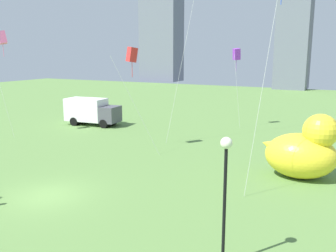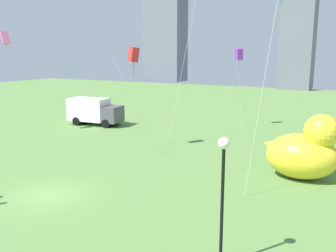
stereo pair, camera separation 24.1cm
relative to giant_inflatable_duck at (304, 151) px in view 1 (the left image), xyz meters
name	(u,v)px [view 1 (the left image)]	position (x,y,z in m)	size (l,w,h in m)	color
ground_plane	(47,196)	(-11.98, -9.40, -1.75)	(140.00, 140.00, 0.00)	#5C8441
giant_inflatable_duck	(304,151)	(0.00, 0.00, 0.00)	(4.95, 3.18, 4.11)	yellow
lamppost	(225,173)	(-1.33, -11.39, 1.77)	(0.42, 0.42, 4.82)	black
box_truck	(92,112)	(-22.55, 7.73, -0.30)	(6.07, 2.90, 2.85)	white
city_skyline	(297,23)	(-10.10, 64.17, 12.39)	(80.40, 17.82, 34.16)	slate
kite_pink	(2,38)	(-26.24, 0.21, 7.22)	(1.77, 1.60, 9.65)	silver
kite_red	(132,55)	(-12.91, 0.87, 5.73)	(2.96, 2.95, 8.13)	silver
kite_purple	(237,55)	(-8.47, 13.50, 5.75)	(1.08, 1.15, 8.13)	silver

